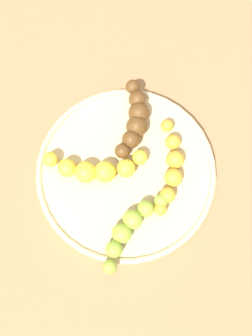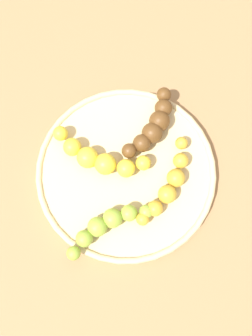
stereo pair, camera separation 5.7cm
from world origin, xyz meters
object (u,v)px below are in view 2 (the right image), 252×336
banana_green (107,225)px  banana_overripe (153,126)px  banana_yellow (98,157)px  banana_spotted (169,184)px  fruit_bowl (126,172)px

banana_green → banana_overripe: size_ratio=1.31×
banana_yellow → banana_spotted: bearing=89.6°
banana_spotted → banana_green: bearing=-117.6°
fruit_bowl → banana_overripe: size_ratio=2.67×
fruit_bowl → banana_spotted: 0.07m
fruit_bowl → banana_overripe: (-0.06, -0.05, 0.02)m
fruit_bowl → banana_green: size_ratio=2.04×
banana_green → banana_yellow: bearing=-21.8°
banana_yellow → banana_overripe: bearing=142.1°
banana_yellow → banana_green: banana_yellow is taller
banana_green → banana_overripe: banana_overripe is taller
banana_green → banana_overripe: 0.18m
banana_yellow → banana_overripe: 0.10m
banana_yellow → banana_spotted: size_ratio=1.10×
banana_overripe → banana_green: bearing=-84.1°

